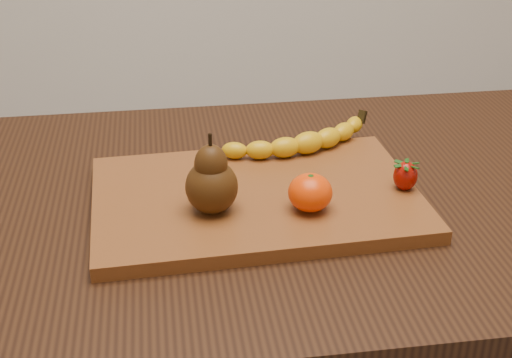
{
  "coord_description": "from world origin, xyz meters",
  "views": [
    {
      "loc": [
        -0.2,
        -0.89,
        1.26
      ],
      "look_at": [
        -0.07,
        -0.03,
        0.8
      ],
      "focal_mm": 50.0,
      "sensor_mm": 36.0,
      "label": 1
    }
  ],
  "objects": [
    {
      "name": "pear",
      "position": [
        -0.13,
        -0.07,
        0.83
      ],
      "size": [
        0.09,
        0.09,
        0.11
      ],
      "primitive_type": null,
      "rotation": [
        0.0,
        0.0,
        0.42
      ],
      "color": "#40230A",
      "rests_on": "cutting_board"
    },
    {
      "name": "table",
      "position": [
        0.0,
        0.0,
        0.66
      ],
      "size": [
        1.0,
        0.7,
        0.76
      ],
      "color": "black",
      "rests_on": "ground"
    },
    {
      "name": "strawberry",
      "position": [
        0.14,
        -0.05,
        0.8
      ],
      "size": [
        0.04,
        0.04,
        0.04
      ],
      "primitive_type": null,
      "rotation": [
        0.0,
        0.0,
        0.17
      ],
      "color": "#990D04",
      "rests_on": "cutting_board"
    },
    {
      "name": "cutting_board",
      "position": [
        -0.07,
        -0.03,
        0.77
      ],
      "size": [
        0.46,
        0.32,
        0.02
      ],
      "primitive_type": "cube",
      "rotation": [
        0.0,
        0.0,
        0.04
      ],
      "color": "brown",
      "rests_on": "table"
    },
    {
      "name": "banana",
      "position": [
        0.03,
        0.08,
        0.8
      ],
      "size": [
        0.23,
        0.12,
        0.03
      ],
      "primitive_type": null,
      "rotation": [
        0.0,
        0.0,
        0.33
      ],
      "color": "#EFB50B",
      "rests_on": "cutting_board"
    },
    {
      "name": "mandarin",
      "position": [
        -0.01,
        -0.09,
        0.81
      ],
      "size": [
        0.08,
        0.08,
        0.05
      ],
      "primitive_type": "ellipsoid",
      "rotation": [
        0.0,
        0.0,
        -0.38
      ],
      "color": "#FC3E02",
      "rests_on": "cutting_board"
    }
  ]
}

